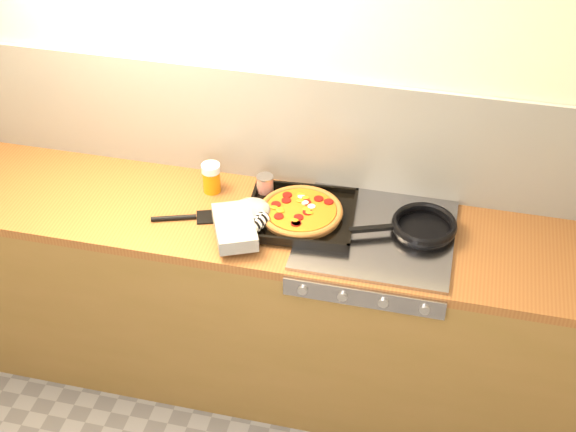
% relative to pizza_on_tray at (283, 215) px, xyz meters
% --- Properties ---
extents(room_shell, '(3.20, 3.20, 3.20)m').
position_rel_pizza_on_tray_xyz_m(room_shell, '(-0.08, 0.30, 0.20)').
color(room_shell, white).
rests_on(room_shell, ground).
extents(counter_run, '(3.20, 0.62, 0.90)m').
position_rel_pizza_on_tray_xyz_m(counter_run, '(-0.08, 0.01, -0.50)').
color(counter_run, brown).
rests_on(counter_run, ground).
extents(stovetop, '(0.60, 0.56, 0.02)m').
position_rel_pizza_on_tray_xyz_m(stovetop, '(0.37, 0.01, -0.04)').
color(stovetop, '#949399').
rests_on(stovetop, counter_run).
extents(pizza_on_tray, '(0.57, 0.52, 0.07)m').
position_rel_pizza_on_tray_xyz_m(pizza_on_tray, '(0.00, 0.00, 0.00)').
color(pizza_on_tray, black).
rests_on(pizza_on_tray, stovetop).
extents(frying_pan, '(0.45, 0.33, 0.04)m').
position_rel_pizza_on_tray_xyz_m(frying_pan, '(0.54, 0.07, -0.01)').
color(frying_pan, black).
rests_on(frying_pan, stovetop).
extents(tomato_can, '(0.08, 0.08, 0.10)m').
position_rel_pizza_on_tray_xyz_m(tomato_can, '(-0.12, 0.17, 0.00)').
color(tomato_can, '#9C1C0C').
rests_on(tomato_can, counter_run).
extents(juice_glass, '(0.10, 0.10, 0.13)m').
position_rel_pizza_on_tray_xyz_m(juice_glass, '(-0.34, 0.15, 0.02)').
color(juice_glass, '#C7720B').
rests_on(juice_glass, counter_run).
extents(wooden_spoon, '(0.30, 0.08, 0.02)m').
position_rel_pizza_on_tray_xyz_m(wooden_spoon, '(0.11, 0.22, -0.04)').
color(wooden_spoon, '#AC8E49').
rests_on(wooden_spoon, counter_run).
extents(black_spatula, '(0.28, 0.14, 0.02)m').
position_rel_pizza_on_tray_xyz_m(black_spatula, '(-0.38, -0.05, -0.04)').
color(black_spatula, black).
rests_on(black_spatula, counter_run).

